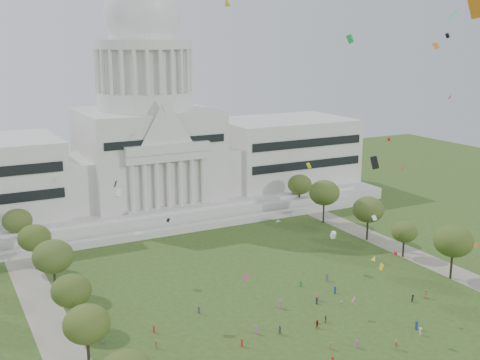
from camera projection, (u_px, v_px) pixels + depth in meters
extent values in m
plane|color=#324C1B|center=(351.00, 352.00, 113.16)|extent=(400.00, 400.00, 0.00)
cube|color=silver|center=(148.00, 201.00, 211.92)|extent=(160.00, 60.00, 4.00)
cube|color=silver|center=(184.00, 229.00, 183.68)|extent=(130.00, 3.00, 2.00)
cube|color=silver|center=(174.00, 217.00, 190.24)|extent=(140.00, 3.00, 5.00)
cube|color=beige|center=(283.00, 152.00, 232.95)|extent=(50.00, 34.00, 22.00)
cube|color=beige|center=(71.00, 183.00, 194.86)|extent=(12.00, 26.00, 16.00)
cube|color=beige|center=(220.00, 167.00, 219.26)|extent=(12.00, 26.00, 16.00)
cube|color=beige|center=(147.00, 157.00, 207.42)|extent=(44.00, 38.00, 28.00)
cube|color=beige|center=(168.00, 157.00, 189.44)|extent=(28.00, 3.00, 2.40)
cube|color=black|center=(308.00, 154.00, 217.65)|extent=(46.00, 0.40, 11.00)
cylinder|color=beige|center=(145.00, 100.00, 203.01)|extent=(32.00, 32.00, 6.00)
cylinder|color=beige|center=(144.00, 70.00, 200.74)|extent=(28.00, 28.00, 14.00)
cylinder|color=silver|center=(143.00, 44.00, 198.81)|extent=(32.40, 32.40, 3.00)
cylinder|color=beige|center=(143.00, 27.00, 197.56)|extent=(22.00, 22.00, 8.00)
ellipsoid|color=silver|center=(142.00, 15.00, 196.65)|extent=(25.00, 25.00, 26.20)
cube|color=gray|center=(58.00, 341.00, 117.36)|extent=(8.00, 160.00, 0.04)
cube|color=gray|center=(425.00, 260.00, 160.72)|extent=(8.00, 160.00, 0.04)
cylinder|color=black|center=(88.00, 354.00, 107.13)|extent=(0.56, 0.56, 5.47)
ellipsoid|color=#3C5217|center=(87.00, 324.00, 105.81)|extent=(8.42, 8.42, 6.89)
cylinder|color=black|center=(451.00, 266.00, 147.45)|extent=(0.56, 0.56, 6.20)
ellipsoid|color=#364E17|center=(453.00, 241.00, 145.95)|extent=(9.55, 9.55, 7.82)
cylinder|color=black|center=(73.00, 316.00, 121.91)|extent=(0.56, 0.56, 5.27)
ellipsoid|color=#304715|center=(71.00, 291.00, 120.64)|extent=(8.12, 8.12, 6.65)
cylinder|color=black|center=(403.00, 249.00, 162.45)|extent=(0.56, 0.56, 4.56)
ellipsoid|color=#3B4F17|center=(404.00, 232.00, 161.35)|extent=(7.01, 7.01, 5.74)
cylinder|color=black|center=(55.00, 283.00, 137.79)|extent=(0.56, 0.56, 6.03)
ellipsoid|color=#354B1B|center=(53.00, 256.00, 136.33)|extent=(9.29, 9.29, 7.60)
cylinder|color=black|center=(367.00, 230.00, 175.87)|extent=(0.56, 0.56, 5.97)
ellipsoid|color=#3B4C1C|center=(368.00, 209.00, 174.43)|extent=(9.19, 9.19, 7.52)
cylinder|color=black|center=(36.00, 259.00, 153.39)|extent=(0.56, 0.56, 5.41)
ellipsoid|color=#324815|center=(34.00, 238.00, 152.08)|extent=(8.33, 8.33, 6.81)
cylinder|color=black|center=(324.00, 213.00, 192.64)|extent=(0.56, 0.56, 6.37)
ellipsoid|color=#3B4E19|center=(324.00, 193.00, 191.10)|extent=(9.82, 9.82, 8.03)
cylinder|color=black|center=(19.00, 240.00, 168.29)|extent=(0.56, 0.56, 5.32)
ellipsoid|color=#3A4D1B|center=(17.00, 221.00, 167.01)|extent=(8.19, 8.19, 6.70)
cylinder|color=black|center=(299.00, 201.00, 209.33)|extent=(0.56, 0.56, 5.47)
ellipsoid|color=#394C16|center=(300.00, 184.00, 208.01)|extent=(8.42, 8.42, 6.89)
imported|color=olive|center=(426.00, 294.00, 136.55)|extent=(1.17, 1.04, 2.01)
imported|color=#26262B|center=(413.00, 298.00, 134.61)|extent=(0.90, 0.63, 1.72)
imported|color=olive|center=(396.00, 345.00, 113.86)|extent=(1.32, 1.43, 2.00)
imported|color=#4C4C51|center=(326.00, 319.00, 124.78)|extent=(0.79, 1.07, 1.64)
imported|color=#B21E1E|center=(317.00, 324.00, 122.36)|extent=(1.41, 1.72, 1.75)
imported|color=#4C4C51|center=(280.00, 330.00, 119.86)|extent=(1.04, 0.89, 1.82)
imported|color=silver|center=(420.00, 331.00, 119.47)|extent=(1.07, 1.19, 1.65)
imported|color=silver|center=(341.00, 303.00, 132.56)|extent=(0.57, 0.89, 1.41)
cube|color=#994C8C|center=(357.00, 344.00, 114.51)|extent=(0.49, 0.40, 1.58)
cube|color=#4C4C51|center=(327.00, 278.00, 146.28)|extent=(0.52, 0.39, 1.75)
cube|color=#B21E1E|center=(154.00, 329.00, 120.52)|extent=(0.28, 0.41, 1.50)
cube|color=#4C4C51|center=(199.00, 310.00, 128.96)|extent=(0.44, 0.49, 1.58)
cube|color=#33723F|center=(93.00, 337.00, 117.14)|extent=(0.48, 0.47, 1.55)
cube|color=navy|center=(335.00, 290.00, 139.13)|extent=(0.52, 0.50, 1.69)
cube|color=#26262B|center=(317.00, 301.00, 133.57)|extent=(0.29, 0.43, 1.55)
cube|color=navy|center=(417.00, 325.00, 121.75)|extent=(0.56, 0.48, 1.82)
cube|color=#994C8C|center=(280.00, 304.00, 131.32)|extent=(0.48, 0.59, 1.94)
cube|color=olive|center=(331.00, 346.00, 113.91)|extent=(0.44, 0.34, 1.46)
cube|color=#994C8C|center=(256.00, 330.00, 119.96)|extent=(0.31, 0.48, 1.76)
cube|color=olive|center=(318.00, 297.00, 135.34)|extent=(0.36, 0.52, 1.81)
cube|color=#33723F|center=(301.00, 284.00, 142.94)|extent=(0.39, 0.46, 1.48)
cube|color=#B21E1E|center=(242.00, 343.00, 115.00)|extent=(0.26, 0.42, 1.56)
cube|color=olive|center=(156.00, 345.00, 114.33)|extent=(0.45, 0.48, 1.56)
cube|color=#4C4C51|center=(104.00, 340.00, 115.96)|extent=(0.42, 0.53, 1.77)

